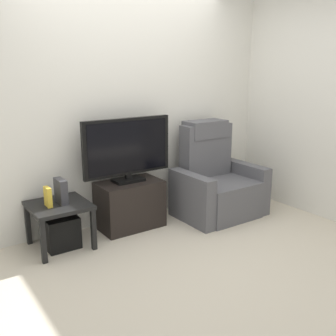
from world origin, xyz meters
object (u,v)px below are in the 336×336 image
object	(u,v)px
recliner_armchair	(216,183)
game_console	(61,191)
television	(128,148)
side_table	(59,210)
book_upright	(48,197)
tv_stand	(130,204)
subwoofer_box	(61,232)

from	to	relation	value
recliner_armchair	game_console	world-z (taller)	recliner_armchair
television	game_console	bearing A→B (deg)	-175.91
television	side_table	world-z (taller)	television
recliner_armchair	book_upright	distance (m)	1.94
side_table	tv_stand	bearing A→B (deg)	3.25
tv_stand	television	xyz separation A→B (m)	(0.00, 0.02, 0.61)
television	game_console	distance (m)	0.82
television	book_upright	xyz separation A→B (m)	(-0.89, -0.08, -0.34)
side_table	game_console	size ratio (longest dim) A/B	2.33
side_table	game_console	world-z (taller)	game_console
subwoofer_box	tv_stand	bearing A→B (deg)	3.25
side_table	television	bearing A→B (deg)	4.63
side_table	subwoofer_box	distance (m)	0.22
tv_stand	book_upright	distance (m)	0.93
television	book_upright	world-z (taller)	television
recliner_armchair	subwoofer_box	bearing A→B (deg)	166.85
tv_stand	television	distance (m)	0.61
book_upright	game_console	bearing A→B (deg)	12.53
side_table	subwoofer_box	size ratio (longest dim) A/B	1.76
tv_stand	television	bearing A→B (deg)	90.00
television	tv_stand	bearing A→B (deg)	-90.00
tv_stand	book_upright	world-z (taller)	book_upright
television	game_console	size ratio (longest dim) A/B	4.29
book_upright	recliner_armchair	bearing A→B (deg)	-4.37
television	subwoofer_box	size ratio (longest dim) A/B	3.24
tv_stand	game_console	size ratio (longest dim) A/B	2.91
recliner_armchair	game_console	bearing A→B (deg)	166.43
side_table	book_upright	world-z (taller)	book_upright
recliner_armchair	side_table	size ratio (longest dim) A/B	2.00
subwoofer_box	book_upright	distance (m)	0.39
television	game_console	world-z (taller)	television
recliner_armchair	side_table	world-z (taller)	recliner_armchair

